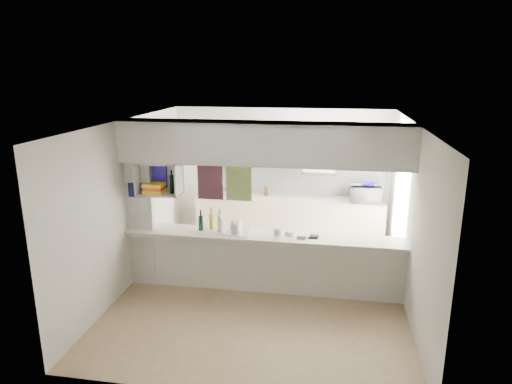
% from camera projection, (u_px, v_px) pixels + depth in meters
% --- Properties ---
extents(floor, '(4.80, 4.80, 0.00)m').
position_uv_depth(floor, '(262.00, 290.00, 7.07)').
color(floor, '#947756').
rests_on(floor, ground).
extents(ceiling, '(4.80, 4.80, 0.00)m').
position_uv_depth(ceiling, '(263.00, 122.00, 6.39)').
color(ceiling, white).
rests_on(ceiling, wall_back).
extents(wall_back, '(4.20, 0.00, 4.20)m').
position_uv_depth(wall_back, '(281.00, 174.00, 9.02)').
color(wall_back, silver).
rests_on(wall_back, floor).
extents(wall_left, '(0.00, 4.80, 4.80)m').
position_uv_depth(wall_left, '(129.00, 204.00, 7.07)').
color(wall_left, silver).
rests_on(wall_left, floor).
extents(wall_right, '(0.00, 4.80, 4.80)m').
position_uv_depth(wall_right, '(410.00, 218.00, 6.39)').
color(wall_right, silver).
rests_on(wall_right, floor).
extents(servery_partition, '(4.20, 0.50, 2.60)m').
position_uv_depth(servery_partition, '(251.00, 186.00, 6.67)').
color(servery_partition, silver).
rests_on(servery_partition, floor).
extents(cubby_shelf, '(0.65, 0.35, 0.50)m').
position_uv_depth(cubby_shelf, '(159.00, 180.00, 6.82)').
color(cubby_shelf, white).
rests_on(cubby_shelf, bulkhead).
extents(kitchen_run, '(3.60, 0.63, 2.24)m').
position_uv_depth(kitchen_run, '(287.00, 202.00, 8.87)').
color(kitchen_run, beige).
rests_on(kitchen_run, floor).
extents(microwave, '(0.58, 0.41, 0.31)m').
position_uv_depth(microwave, '(365.00, 194.00, 8.48)').
color(microwave, white).
rests_on(microwave, bench_top).
extents(bowl, '(0.25, 0.25, 0.06)m').
position_uv_depth(bowl, '(368.00, 184.00, 8.42)').
color(bowl, '#190E9A').
rests_on(bowl, microwave).
extents(dish_rack, '(0.45, 0.37, 0.21)m').
position_uv_depth(dish_rack, '(239.00, 228.00, 6.88)').
color(dish_rack, silver).
rests_on(dish_rack, breakfast_bar).
extents(cup, '(0.13, 0.13, 0.10)m').
position_uv_depth(cup, '(277.00, 233.00, 6.74)').
color(cup, white).
rests_on(cup, dish_rack).
extents(wine_bottles, '(0.37, 0.15, 0.36)m').
position_uv_depth(wine_bottles, '(211.00, 222.00, 6.99)').
color(wine_bottles, black).
rests_on(wine_bottles, breakfast_bar).
extents(plastic_tubs, '(0.50, 0.21, 0.07)m').
position_uv_depth(plastic_tubs, '(300.00, 235.00, 6.74)').
color(plastic_tubs, silver).
rests_on(plastic_tubs, breakfast_bar).
extents(utensil_jar, '(0.09, 0.09, 0.13)m').
position_uv_depth(utensil_jar, '(239.00, 191.00, 8.99)').
color(utensil_jar, black).
rests_on(utensil_jar, bench_top).
extents(knife_block, '(0.11, 0.10, 0.19)m').
position_uv_depth(knife_block, '(267.00, 191.00, 8.92)').
color(knife_block, '#54381C').
rests_on(knife_block, bench_top).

